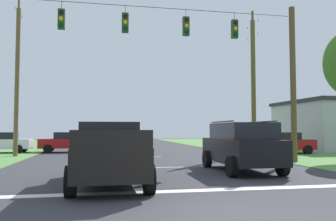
{
  "coord_description": "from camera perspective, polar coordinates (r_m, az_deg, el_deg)",
  "views": [
    {
      "loc": [
        -2.4,
        -6.36,
        1.71
      ],
      "look_at": [
        0.65,
        9.8,
        2.62
      ],
      "focal_mm": 36.79,
      "sensor_mm": 36.0,
      "label": 1
    }
  ],
  "objects": [
    {
      "name": "ground_plane",
      "position": [
        7.0,
        10.12,
        -17.25
      ],
      "size": [
        120.0,
        120.0,
        0.0
      ],
      "primitive_type": "plane",
      "color": "#333338"
    },
    {
      "name": "stop_bar_stripe",
      "position": [
        9.88,
        3.61,
        -13.11
      ],
      "size": [
        12.87,
        0.45,
        0.01
      ],
      "primitive_type": "cube",
      "color": "white",
      "rests_on": "ground"
    },
    {
      "name": "lane_dash_0",
      "position": [
        15.71,
        -1.88,
        -9.42
      ],
      "size": [
        2.5,
        0.15,
        0.01
      ],
      "primitive_type": "cube",
      "rotation": [
        0.0,
        0.0,
        1.57
      ],
      "color": "white",
      "rests_on": "ground"
    },
    {
      "name": "lane_dash_1",
      "position": [
        21.8,
        -4.39,
        -7.67
      ],
      "size": [
        2.5,
        0.15,
        0.01
      ],
      "primitive_type": "cube",
      "rotation": [
        0.0,
        0.0,
        1.57
      ],
      "color": "white",
      "rests_on": "ground"
    },
    {
      "name": "lane_dash_2",
      "position": [
        30.38,
        -6.19,
        -6.39
      ],
      "size": [
        2.5,
        0.15,
        0.01
      ],
      "primitive_type": "cube",
      "rotation": [
        0.0,
        0.0,
        1.57
      ],
      "color": "white",
      "rests_on": "ground"
    },
    {
      "name": "overhead_signal_span",
      "position": [
        16.94,
        -3.03,
        6.73
      ],
      "size": [
        15.69,
        0.31,
        8.26
      ],
      "color": "brown",
      "rests_on": "ground"
    },
    {
      "name": "pickup_truck",
      "position": [
        11.05,
        -9.71,
        -6.99
      ],
      "size": [
        2.3,
        5.41,
        1.95
      ],
      "color": "black",
      "rests_on": "ground"
    },
    {
      "name": "suv_black",
      "position": [
        14.51,
        12.0,
        -5.68
      ],
      "size": [
        2.31,
        4.85,
        2.05
      ],
      "color": "black",
      "rests_on": "ground"
    },
    {
      "name": "distant_car_crossing_white",
      "position": [
        28.05,
        -26.01,
        -4.75
      ],
      "size": [
        4.3,
        2.02,
        1.52
      ],
      "color": "silver",
      "rests_on": "ground"
    },
    {
      "name": "distant_car_oncoming",
      "position": [
        25.6,
        18.36,
        -5.09
      ],
      "size": [
        4.31,
        2.04,
        1.52
      ],
      "color": "maroon",
      "rests_on": "ground"
    },
    {
      "name": "distant_car_far_parked",
      "position": [
        27.42,
        -16.12,
        -4.99
      ],
      "size": [
        4.37,
        2.17,
        1.52
      ],
      "color": "maroon",
      "rests_on": "ground"
    },
    {
      "name": "utility_pole_mid_right",
      "position": [
        25.08,
        13.96,
        4.44
      ],
      "size": [
        0.31,
        1.83,
        10.19
      ],
      "color": "brown",
      "rests_on": "ground"
    },
    {
      "name": "utility_pole_near_left",
      "position": [
        24.19,
        -23.73,
        4.84
      ],
      "size": [
        0.27,
        1.71,
        10.21
      ],
      "color": "brown",
      "rests_on": "ground"
    }
  ]
}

